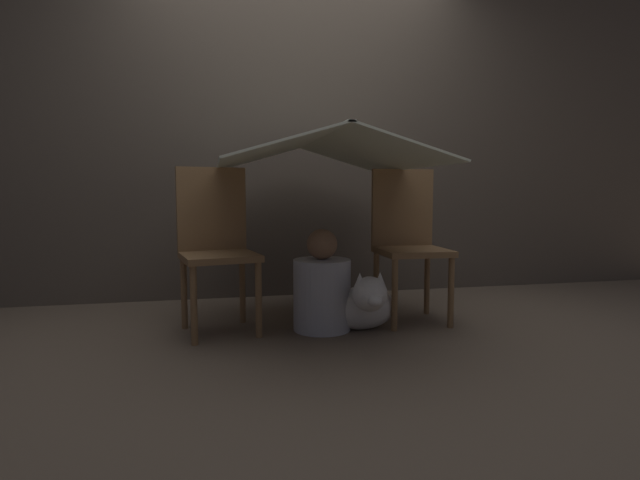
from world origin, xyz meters
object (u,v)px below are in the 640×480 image
at_px(chair_left, 216,242).
at_px(person_front, 322,289).
at_px(chair_right, 408,238).
at_px(dog, 364,304).

bearing_deg(chair_left, person_front, -23.65).
bearing_deg(chair_right, person_front, -166.00).
bearing_deg(dog, chair_left, 164.81).
xyz_separation_m(chair_right, person_front, (-0.58, -0.13, -0.27)).
bearing_deg(chair_right, dog, -146.67).
distance_m(person_front, dog, 0.26).
distance_m(chair_left, chair_right, 1.17).
bearing_deg(person_front, dog, -21.79).
distance_m(chair_right, dog, 0.55).
distance_m(chair_left, person_front, 0.67).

